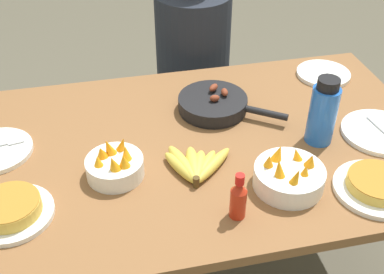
% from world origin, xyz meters
% --- Properties ---
extents(dining_table, '(1.64, 0.96, 0.71)m').
position_xyz_m(dining_table, '(0.00, 0.00, 0.62)').
color(dining_table, brown).
rests_on(dining_table, ground_plane).
extents(banana_bunch, '(0.23, 0.20, 0.04)m').
position_xyz_m(banana_bunch, '(-0.02, -0.13, 0.73)').
color(banana_bunch, gold).
rests_on(banana_bunch, dining_table).
extents(skillet, '(0.36, 0.29, 0.08)m').
position_xyz_m(skillet, '(0.12, 0.18, 0.74)').
color(skillet, black).
rests_on(skillet, dining_table).
extents(frittata_plate_center, '(0.25, 0.25, 0.05)m').
position_xyz_m(frittata_plate_center, '(0.48, -0.33, 0.73)').
color(frittata_plate_center, white).
rests_on(frittata_plate_center, dining_table).
extents(frittata_plate_side, '(0.23, 0.23, 0.06)m').
position_xyz_m(frittata_plate_side, '(-0.55, -0.21, 0.73)').
color(frittata_plate_side, white).
rests_on(frittata_plate_side, dining_table).
extents(empty_plate_near_front, '(0.26, 0.26, 0.02)m').
position_xyz_m(empty_plate_near_front, '(0.63, -0.08, 0.72)').
color(empty_plate_near_front, white).
rests_on(empty_plate_near_front, dining_table).
extents(empty_plate_far_left, '(0.21, 0.21, 0.02)m').
position_xyz_m(empty_plate_far_left, '(0.61, 0.32, 0.72)').
color(empty_plate_far_left, white).
rests_on(empty_plate_far_left, dining_table).
extents(fruit_bowl_mango, '(0.21, 0.21, 0.12)m').
position_xyz_m(fruit_bowl_mango, '(0.23, -0.25, 0.75)').
color(fruit_bowl_mango, white).
rests_on(fruit_bowl_mango, dining_table).
extents(fruit_bowl_citrus, '(0.17, 0.17, 0.12)m').
position_xyz_m(fruit_bowl_citrus, '(-0.26, -0.10, 0.75)').
color(fruit_bowl_citrus, white).
rests_on(fruit_bowl_citrus, dining_table).
extents(water_bottle, '(0.09, 0.09, 0.23)m').
position_xyz_m(water_bottle, '(0.41, -0.07, 0.82)').
color(water_bottle, blue).
rests_on(water_bottle, dining_table).
extents(hot_sauce_bottle, '(0.05, 0.05, 0.15)m').
position_xyz_m(hot_sauce_bottle, '(0.05, -0.34, 0.77)').
color(hot_sauce_bottle, '#B72814').
rests_on(hot_sauce_bottle, dining_table).
extents(person_figure, '(0.37, 0.37, 1.19)m').
position_xyz_m(person_figure, '(0.16, 0.73, 0.49)').
color(person_figure, black).
rests_on(person_figure, ground_plane).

